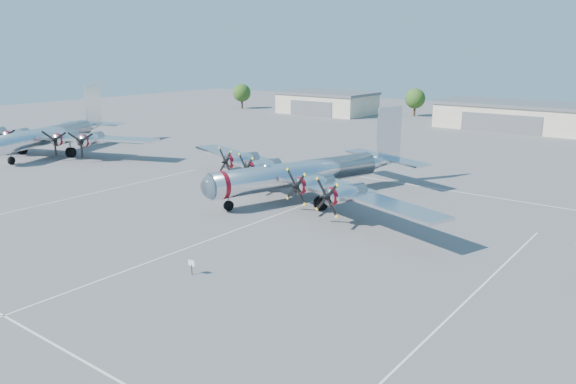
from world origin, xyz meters
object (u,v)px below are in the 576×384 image
Objects in this scene: hangar_west at (327,103)px; tree_west at (415,99)px; info_placard at (192,265)px; tree_far_west at (242,93)px; main_bomber_b29 at (307,197)px; hangar_center at (512,115)px; bomber_west at (54,153)px.

hangar_west is 21.61m from tree_west.
info_placard is (49.45, -92.37, -1.92)m from hangar_west.
tree_west is (45.00, 12.00, 0.00)m from tree_far_west.
tree_far_west is 5.90× the size of info_placard.
main_bomber_b29 reaches higher than info_placard.
hangar_center is 4.31× the size of tree_far_west.
tree_west reaches higher than hangar_center.
hangar_center is 0.76× the size of bomber_west.
hangar_west is 72.08m from bomber_west.
hangar_west is 3.40× the size of tree_west.
bomber_west is at bearing -124.03° from hangar_center.
main_bomber_b29 is (-1.73, -69.26, -2.71)m from hangar_center.
tree_west is (-25.00, 8.04, 1.51)m from hangar_center.
tree_west is at bearing 125.34° from main_bomber_b29.
tree_far_west is at bearing 86.36° from bomber_west.
hangar_west is 0.79× the size of hangar_center.
hangar_center is at bearing 34.84° from bomber_west.
bomber_west is (-48.58, -71.94, -2.71)m from hangar_center.
main_bomber_b29 is 46.93m from bomber_west.
hangar_west is 20.09× the size of info_placard.
hangar_center is 92.49m from info_placard.
tree_west is at bearing 14.93° from tree_far_west.
info_placard is at bearing -87.24° from hangar_center.
info_placard is (74.45, -88.40, -3.43)m from tree_far_west.
hangar_center reaches higher than info_placard.
hangar_center is 86.85m from bomber_west.
tree_far_west reaches higher than hangar_west.
hangar_west is at bearing -158.11° from tree_west.
tree_west is at bearing 162.18° from hangar_center.
main_bomber_b29 is at bearing 99.60° from info_placard.
hangar_center is at bearing 87.38° from info_placard.
tree_west reaches higher than info_placard.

